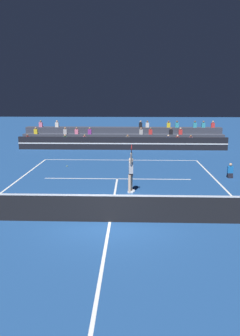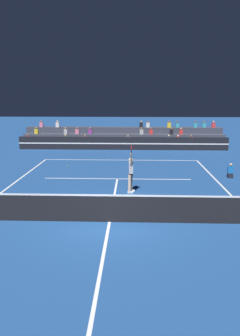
{
  "view_description": "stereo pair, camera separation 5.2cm",
  "coord_description": "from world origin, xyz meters",
  "views": [
    {
      "loc": [
        0.77,
        -11.42,
        4.61
      ],
      "look_at": [
        0.23,
        4.31,
        1.1
      ],
      "focal_mm": 35.0,
      "sensor_mm": 36.0,
      "label": 1
    },
    {
      "loc": [
        0.82,
        -11.42,
        4.61
      ],
      "look_at": [
        0.23,
        4.31,
        1.1
      ],
      "focal_mm": 35.0,
      "sensor_mm": 36.0,
      "label": 2
    }
  ],
  "objects": [
    {
      "name": "ground_plane",
      "position": [
        0.0,
        0.0,
        0.0
      ],
      "size": [
        120.0,
        120.0,
        0.0
      ],
      "primitive_type": "plane",
      "color": "navy"
    },
    {
      "name": "court_lines",
      "position": [
        0.0,
        0.0,
        0.0
      ],
      "size": [
        11.1,
        23.9,
        0.01
      ],
      "color": "white",
      "rests_on": "ground"
    },
    {
      "name": "tennis_net",
      "position": [
        0.0,
        0.0,
        0.54
      ],
      "size": [
        12.0,
        0.1,
        1.1
      ],
      "color": "#2D6B38",
      "rests_on": "ground"
    },
    {
      "name": "sponsor_banner_wall",
      "position": [
        0.0,
        16.52,
        0.55
      ],
      "size": [
        18.0,
        0.26,
        1.1
      ],
      "color": "black",
      "rests_on": "ground"
    },
    {
      "name": "bleacher_stand",
      "position": [
        0.01,
        19.06,
        0.65
      ],
      "size": [
        18.47,
        2.85,
        2.28
      ],
      "color": "#383D4C",
      "rests_on": "ground"
    },
    {
      "name": "ball_kid_courtside",
      "position": [
        6.43,
        6.94,
        0.33
      ],
      "size": [
        0.3,
        0.36,
        0.84
      ],
      "color": "black",
      "rests_on": "ground"
    },
    {
      "name": "tennis_player",
      "position": [
        0.76,
        3.83,
        0.99
      ],
      "size": [
        0.34,
        1.05,
        2.47
      ],
      "color": "beige",
      "rests_on": "ground"
    },
    {
      "name": "tennis_ball",
      "position": [
        -3.45,
        9.54,
        0.03
      ],
      "size": [
        0.07,
        0.07,
        0.07
      ],
      "primitive_type": "sphere",
      "color": "#C6DB33",
      "rests_on": "ground"
    }
  ]
}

